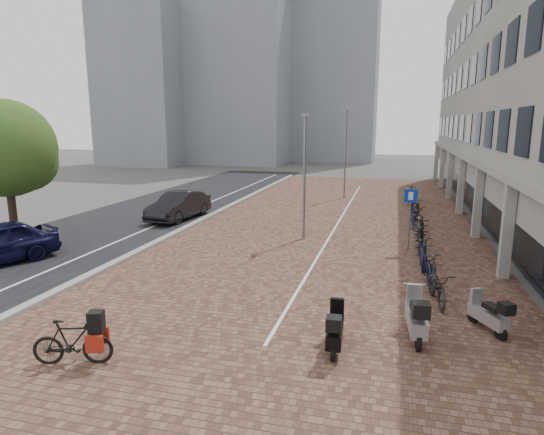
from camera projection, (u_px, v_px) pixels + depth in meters
The scene contains 17 objects.
ground at pixel (223, 295), 14.50m from camera, with size 140.00×140.00×0.00m, color #474442.
plaza_brick at pixel (335, 221), 25.36m from camera, with size 14.50×42.00×0.04m, color brown.
street_asphalt at pixel (154, 212), 28.12m from camera, with size 8.00×50.00×0.03m, color black.
curb at pixel (214, 214), 27.13m from camera, with size 0.35×42.00×0.14m, color gray.
lane_line at pixel (184, 213), 27.61m from camera, with size 0.12×44.00×0.00m, color white.
parking_line at pixel (339, 221), 25.30m from camera, with size 0.10×30.00×0.00m, color white.
bg_towers at pixel (251, 57), 61.67m from camera, with size 33.00×23.00×32.00m.
car_dark at pixel (179, 206), 25.86m from camera, with size 1.62×4.65×1.53m, color black.
hero_bike at pixel (72, 341), 10.23m from camera, with size 1.83×1.01×1.24m.
scooter_front at pixel (488, 313), 11.86m from camera, with size 0.46×1.48×1.02m, color #B0AFB5, non-canonical shape.
scooter_mid at pixel (335, 328), 10.90m from camera, with size 0.50×1.60×1.10m, color black, non-canonical shape.
scooter_back at pixel (416, 316), 11.42m from camera, with size 0.57×1.81×1.25m, color #98979C, non-canonical shape.
parking_sign at pixel (410, 209), 19.20m from camera, with size 0.54×0.18×2.61m.
lamp_near at pixel (304, 179), 20.93m from camera, with size 0.12×0.12×5.63m, color gray.
lamp_far at pixel (345, 154), 32.76m from camera, with size 0.12×0.12×6.27m, color slate.
street_tree at pixel (10, 151), 20.88m from camera, with size 4.37×4.37×6.36m.
bike_row at pixel (418, 221), 22.92m from camera, with size 1.14×21.45×1.05m.
Camera 1 is at (5.00, -12.87, 5.27)m, focal length 30.63 mm.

